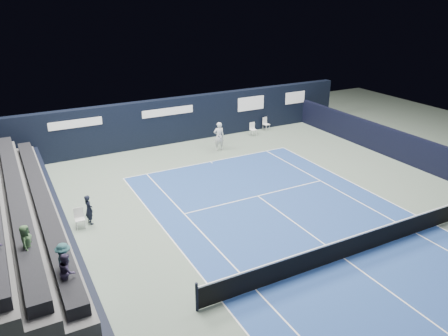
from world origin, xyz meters
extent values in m
plane|color=#5A6B5F|center=(0.00, 2.00, 0.00)|extent=(48.00, 48.00, 0.00)
cube|color=navy|center=(0.00, 0.00, 0.00)|extent=(10.97, 23.77, 0.01)
cube|color=black|center=(10.50, 6.00, 0.90)|extent=(0.30, 22.00, 1.80)
cube|color=white|center=(5.09, 15.10, 0.44)|extent=(0.43, 0.41, 0.04)
cube|color=white|center=(5.10, 15.29, 0.70)|extent=(0.42, 0.04, 0.50)
cylinder|color=white|center=(5.28, 15.27, 0.22)|extent=(0.02, 0.02, 0.44)
cylinder|color=white|center=(4.92, 15.28, 0.22)|extent=(0.02, 0.02, 0.44)
cylinder|color=white|center=(5.27, 14.93, 0.22)|extent=(0.02, 0.02, 0.44)
cylinder|color=white|center=(4.91, 14.94, 0.22)|extent=(0.02, 0.02, 0.44)
cube|color=white|center=(5.10, 15.31, 0.78)|extent=(0.34, 0.09, 0.32)
cube|color=silver|center=(6.66, 15.78, 0.45)|extent=(0.49, 0.47, 0.04)
cube|color=silver|center=(6.63, 15.97, 0.71)|extent=(0.43, 0.10, 0.51)
cylinder|color=silver|center=(6.81, 15.98, 0.22)|extent=(0.02, 0.02, 0.45)
cylinder|color=silver|center=(6.45, 15.92, 0.22)|extent=(0.02, 0.02, 0.45)
cylinder|color=silver|center=(6.87, 15.64, 0.22)|extent=(0.02, 0.02, 0.45)
cylinder|color=silver|center=(6.51, 15.58, 0.22)|extent=(0.02, 0.02, 0.45)
cube|color=silver|center=(-8.70, 7.37, 0.43)|extent=(0.43, 0.41, 0.04)
cube|color=silver|center=(-8.69, 7.55, 0.69)|extent=(0.41, 0.05, 0.49)
cylinder|color=silver|center=(-8.51, 7.52, 0.22)|extent=(0.02, 0.02, 0.43)
cylinder|color=silver|center=(-8.87, 7.54, 0.22)|extent=(0.02, 0.02, 0.43)
cylinder|color=silver|center=(-8.53, 7.19, 0.22)|extent=(0.02, 0.02, 0.43)
cylinder|color=silver|center=(-8.88, 7.21, 0.22)|extent=(0.02, 0.02, 0.43)
imported|color=black|center=(-8.22, 7.59, 0.71)|extent=(0.46, 0.58, 1.41)
cube|color=white|center=(0.00, 11.88, 0.01)|extent=(10.97, 0.06, 0.00)
cube|color=white|center=(5.49, 0.00, 0.01)|extent=(0.06, 23.77, 0.00)
cube|color=white|center=(-5.49, 0.00, 0.01)|extent=(0.06, 23.77, 0.00)
cube|color=white|center=(4.12, 0.00, 0.01)|extent=(0.06, 23.77, 0.00)
cube|color=white|center=(-4.12, 0.00, 0.01)|extent=(0.06, 23.77, 0.00)
cube|color=white|center=(0.00, 6.40, 0.01)|extent=(8.23, 0.06, 0.00)
cube|color=white|center=(0.00, 0.00, 0.01)|extent=(0.06, 12.80, 0.00)
cube|color=white|center=(0.00, 11.73, 0.01)|extent=(0.06, 0.30, 0.00)
cylinder|color=black|center=(-6.40, 0.00, 0.55)|extent=(0.10, 0.10, 1.10)
cube|color=black|center=(0.00, 0.00, 0.46)|extent=(12.80, 0.03, 0.86)
cube|color=white|center=(0.00, 0.00, 0.91)|extent=(12.80, 0.05, 0.06)
cube|color=black|center=(0.00, 16.50, 1.55)|extent=(26.00, 0.60, 3.10)
cube|color=silver|center=(-7.00, 16.18, 2.30)|extent=(3.20, 0.02, 0.50)
cube|color=silver|center=(-1.00, 16.18, 2.30)|extent=(3.60, 0.02, 0.50)
cube|color=silver|center=(5.50, 16.18, 2.10)|extent=(2.20, 0.02, 1.00)
cube|color=silver|center=(9.50, 16.18, 2.10)|extent=(1.80, 0.02, 0.90)
cube|color=black|center=(-9.50, 6.00, 0.60)|extent=(0.30, 22.00, 1.20)
cube|color=silver|center=(-9.33, 2.50, 0.60)|extent=(0.02, 2.40, 0.45)
cube|color=silver|center=(-9.33, 6.00, 0.60)|extent=(0.02, 2.00, 0.45)
cube|color=#4F4F51|center=(-10.10, 7.00, 0.82)|extent=(0.90, 16.00, 1.65)
cube|color=#464648|center=(-11.00, 7.00, 1.05)|extent=(0.90, 16.00, 2.10)
cube|color=black|center=(-10.10, 7.00, 1.85)|extent=(0.63, 15.20, 0.40)
cube|color=black|center=(-11.00, 7.00, 2.30)|extent=(0.63, 15.20, 0.40)
imported|color=#322A46|center=(-10.10, 0.90, 2.24)|extent=(0.53, 0.64, 1.18)
imported|color=#21484F|center=(-10.10, 1.34, 2.29)|extent=(0.70, 0.93, 1.27)
imported|color=#365633|center=(-11.00, 2.43, 2.66)|extent=(0.52, 0.64, 1.13)
imported|color=silver|center=(1.46, 13.53, 0.96)|extent=(0.77, 0.58, 1.92)
cylinder|color=black|center=(1.31, 13.23, 1.05)|extent=(0.03, 0.29, 0.13)
torus|color=black|center=(1.31, 12.98, 1.15)|extent=(0.30, 0.13, 0.29)
camera|label=1|loc=(-11.07, -10.64, 9.86)|focal=35.00mm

